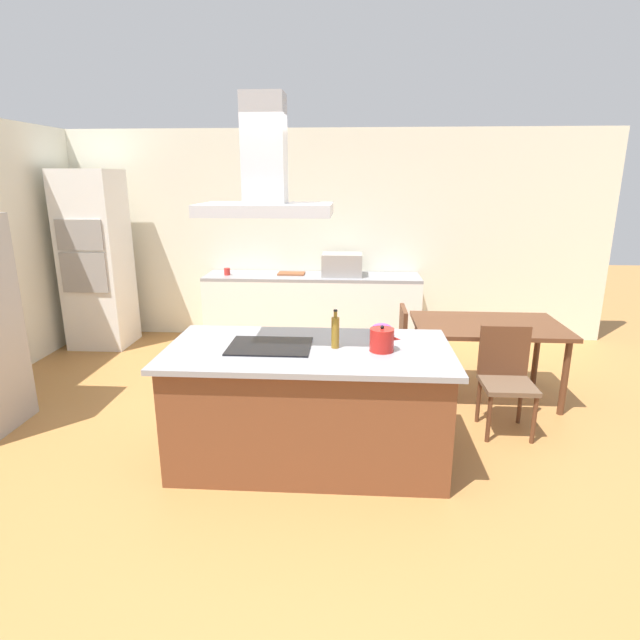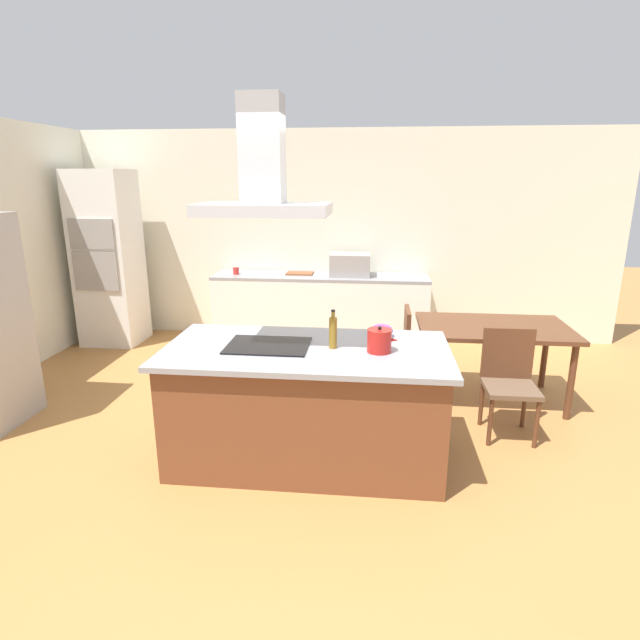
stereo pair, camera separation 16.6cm
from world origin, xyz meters
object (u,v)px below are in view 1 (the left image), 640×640
tea_kettle (382,340)px  chair_at_left_end (391,346)px  wall_oven_stack (96,260)px  dining_table (488,332)px  coffee_mug_red (227,272)px  cooktop (270,346)px  cutting_board (291,273)px  range_hood (265,177)px  countertop_microwave (342,265)px  mixing_bowl (382,330)px  chair_facing_island (506,373)px  olive_oil_bottle (335,332)px

tea_kettle → chair_at_left_end: tea_kettle is taller
wall_oven_stack → dining_table: 4.75m
tea_kettle → coffee_mug_red: size_ratio=2.50×
cooktop → cutting_board: bearing=93.7°
wall_oven_stack → range_hood: (2.61, -2.65, 1.00)m
cooktop → range_hood: range_hood is taller
countertop_microwave → wall_oven_stack: size_ratio=0.23×
chair_at_left_end → mixing_bowl: bearing=-99.5°
coffee_mug_red → chair_facing_island: size_ratio=0.10×
dining_table → chair_at_left_end: chair_at_left_end is taller
dining_table → chair_facing_island: 0.68m
coffee_mug_red → range_hood: size_ratio=0.10×
tea_kettle → mixing_bowl: 0.37m
countertop_microwave → cutting_board: (-0.65, 0.05, -0.13)m
coffee_mug_red → cooktop: bearing=-70.5°
olive_oil_bottle → chair_at_left_end: 1.45m
coffee_mug_red → dining_table: coffee_mug_red is taller
chair_at_left_end → wall_oven_stack: bearing=159.1°
cooktop → olive_oil_bottle: olive_oil_bottle is taller
coffee_mug_red → wall_oven_stack: 1.63m
cooktop → mixing_bowl: mixing_bowl is taller
cutting_board → wall_oven_stack: size_ratio=0.15×
coffee_mug_red → dining_table: size_ratio=0.06×
cooktop → dining_table: 2.30m
olive_oil_bottle → wall_oven_stack: bearing=139.6°
countertop_microwave → range_hood: size_ratio=0.56×
tea_kettle → coffee_mug_red: bearing=122.4°
range_hood → countertop_microwave: bearing=80.8°
coffee_mug_red → chair_facing_island: 3.68m
countertop_microwave → wall_oven_stack: 3.09m
chair_facing_island → coffee_mug_red: bearing=142.7°
mixing_bowl → chair_facing_island: (1.07, 0.27, -0.44)m
olive_oil_bottle → chair_facing_island: (1.43, 0.59, -0.51)m
tea_kettle → dining_table: bearing=50.1°
wall_oven_stack → chair_at_left_end: (3.61, -1.38, -0.59)m
countertop_microwave → cooktop: bearing=-99.2°
coffee_mug_red → wall_oven_stack: (-1.62, -0.17, 0.16)m
cutting_board → range_hood: 3.17m
range_hood → chair_at_left_end: bearing=52.0°
cutting_board → wall_oven_stack: bearing=-173.3°
cutting_board → cooktop: bearing=-86.3°
cutting_board → dining_table: size_ratio=0.24×
dining_table → chair_at_left_end: bearing=180.0°
olive_oil_bottle → dining_table: 1.93m
tea_kettle → coffee_mug_red: 3.38m
olive_oil_bottle → mixing_bowl: size_ratio=1.62×
olive_oil_bottle → chair_at_left_end: size_ratio=0.32×
tea_kettle → wall_oven_stack: (-3.43, 2.68, 0.12)m
cooktop → chair_at_left_end: (0.99, 1.27, -0.40)m
tea_kettle → chair_at_left_end: size_ratio=0.25×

